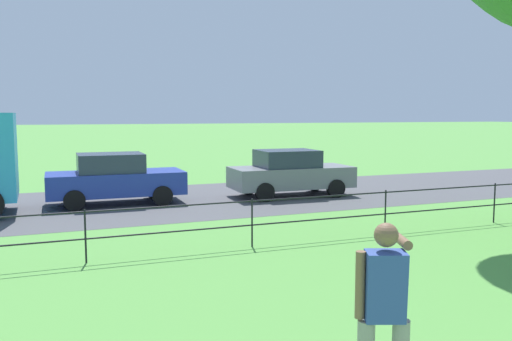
# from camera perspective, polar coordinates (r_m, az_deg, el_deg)

# --- Properties ---
(street_strip) EXTENTS (80.00, 6.99, 0.01)m
(street_strip) POSITION_cam_1_polar(r_m,az_deg,el_deg) (16.74, -13.76, -3.44)
(street_strip) COLOR #4C4C51
(street_strip) RESTS_ON ground
(park_fence) EXTENTS (29.42, 0.04, 1.00)m
(park_fence) POSITION_cam_1_polar(r_m,az_deg,el_deg) (10.46, -8.81, -5.32)
(park_fence) COLOR black
(park_fence) RESTS_ON ground
(person_thrower) EXTENTS (0.71, 0.70, 1.75)m
(person_thrower) POSITION_cam_1_polar(r_m,az_deg,el_deg) (5.16, 13.50, -14.18)
(person_thrower) COLOR gray
(person_thrower) RESTS_ON ground
(car_blue_center) EXTENTS (4.03, 1.88, 1.54)m
(car_blue_center) POSITION_cam_1_polar(r_m,az_deg,el_deg) (16.64, -14.85, -0.84)
(car_blue_center) COLOR #233899
(car_blue_center) RESTS_ON ground
(car_grey_far_left) EXTENTS (4.06, 1.93, 1.54)m
(car_grey_far_left) POSITION_cam_1_polar(r_m,az_deg,el_deg) (17.69, 3.66, -0.25)
(car_grey_far_left) COLOR slate
(car_grey_far_left) RESTS_ON ground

